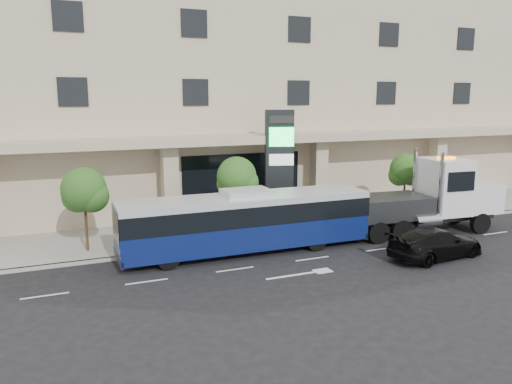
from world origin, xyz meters
TOP-DOWN VIEW (x-y plane):
  - ground at (0.00, 0.00)m, footprint 120.00×120.00m
  - sidewalk at (0.00, 5.00)m, footprint 120.00×6.00m
  - curb at (0.00, 2.00)m, footprint 120.00×0.30m
  - convention_center at (-0.00, 15.42)m, footprint 60.00×17.60m
  - tree_left at (-9.97, 3.59)m, footprint 2.27×2.20m
  - tree_mid at (-1.97, 3.59)m, footprint 2.28×2.20m
  - tree_right at (9.53, 3.59)m, footprint 2.10×2.00m
  - city_bus at (-2.56, 0.73)m, footprint 12.76×2.82m
  - tow_truck at (8.56, 0.22)m, footprint 10.57×3.38m
  - black_sedan at (5.61, -3.66)m, footprint 5.31×2.60m
  - signage_pylon at (1.41, 5.35)m, footprint 1.80×1.09m

SIDE VIEW (x-z plane):
  - ground at x=0.00m, z-range 0.00..0.00m
  - sidewalk at x=0.00m, z-range 0.00..0.15m
  - curb at x=0.00m, z-range 0.00..0.15m
  - black_sedan at x=5.61m, z-range 0.00..1.49m
  - city_bus at x=-2.56m, z-range 0.03..3.25m
  - tow_truck at x=8.56m, z-range -0.43..4.37m
  - tree_right at x=9.53m, z-range 1.01..5.06m
  - tree_left at x=-9.97m, z-range 1.00..5.22m
  - tree_mid at x=-1.97m, z-range 1.07..5.45m
  - signage_pylon at x=1.41m, z-range 0.20..7.03m
  - convention_center at x=0.00m, z-range -0.03..19.97m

